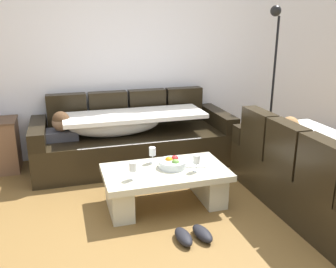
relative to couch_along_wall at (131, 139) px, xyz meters
name	(u,v)px	position (x,y,z in m)	size (l,w,h in m)	color
ground_plane	(165,230)	(-0.02, -1.63, -0.33)	(14.00, 14.00, 0.00)	brown
back_wall	(120,53)	(-0.02, 0.52, 1.02)	(9.00, 0.10, 2.70)	white
couch_along_wall	(131,139)	(0.00, 0.00, 0.00)	(2.45, 0.92, 0.88)	black
couch_near_window	(314,174)	(1.51, -1.60, 0.01)	(0.92, 1.87, 0.88)	black
coffee_table	(165,183)	(0.11, -1.18, -0.09)	(1.20, 0.68, 0.38)	beige
fruit_bowl	(173,163)	(0.20, -1.14, 0.09)	(0.28, 0.28, 0.10)	silver
wine_glass_near_left	(133,167)	(-0.23, -1.31, 0.17)	(0.07, 0.07, 0.17)	silver
wine_glass_near_right	(196,160)	(0.39, -1.31, 0.17)	(0.07, 0.07, 0.17)	silver
wine_glass_far_back	(152,152)	(0.04, -0.97, 0.17)	(0.07, 0.07, 0.17)	silver
open_magazine	(191,163)	(0.41, -1.12, 0.06)	(0.28, 0.21, 0.01)	white
floor_lamp	(273,70)	(2.02, 0.08, 0.79)	(0.33, 0.31, 1.95)	black
pair_of_shoes	(193,235)	(0.16, -1.84, -0.28)	(0.32, 0.28, 0.09)	black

